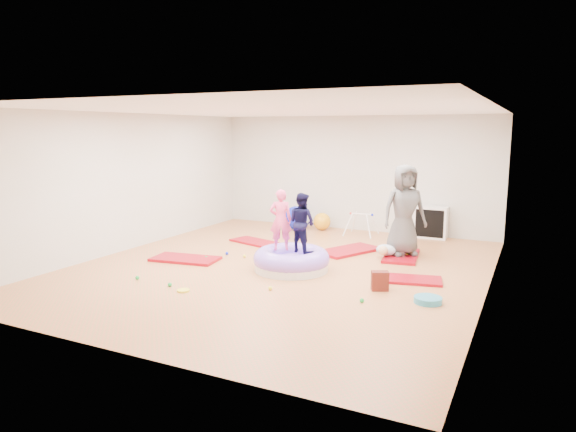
% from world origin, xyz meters
% --- Properties ---
extents(room, '(7.01, 8.01, 2.81)m').
position_xyz_m(room, '(0.00, 0.00, 1.40)').
color(room, '#C7663E').
rests_on(room, ground).
extents(gym_mat_front_left, '(1.34, 0.80, 0.05)m').
position_xyz_m(gym_mat_front_left, '(-1.87, -0.34, 0.03)').
color(gym_mat_front_left, '#9B0108').
rests_on(gym_mat_front_left, ground).
extents(gym_mat_mid_left, '(1.17, 0.81, 0.04)m').
position_xyz_m(gym_mat_mid_left, '(-1.46, 1.59, 0.02)').
color(gym_mat_mid_left, '#9B0108').
rests_on(gym_mat_mid_left, ground).
extents(gym_mat_center_back, '(1.18, 1.49, 0.06)m').
position_xyz_m(gym_mat_center_back, '(0.71, 1.69, 0.03)').
color(gym_mat_center_back, '#9B0108').
rests_on(gym_mat_center_back, ground).
extents(gym_mat_right, '(1.16, 0.75, 0.04)m').
position_xyz_m(gym_mat_right, '(2.27, 0.18, 0.02)').
color(gym_mat_right, '#9B0108').
rests_on(gym_mat_right, ground).
extents(gym_mat_rear_right, '(0.79, 1.32, 0.05)m').
position_xyz_m(gym_mat_rear_right, '(1.78, 1.72, 0.03)').
color(gym_mat_rear_right, '#9B0108').
rests_on(gym_mat_rear_right, ground).
extents(inflatable_cushion, '(1.36, 1.36, 0.43)m').
position_xyz_m(inflatable_cushion, '(0.25, -0.07, 0.17)').
color(inflatable_cushion, silver).
rests_on(inflatable_cushion, ground).
extents(child_pink, '(0.47, 0.41, 1.09)m').
position_xyz_m(child_pink, '(0.03, -0.06, 0.94)').
color(child_pink, '#FF4982').
rests_on(child_pink, inflatable_cushion).
extents(child_navy, '(0.61, 0.54, 1.05)m').
position_xyz_m(child_navy, '(0.43, -0.03, 0.92)').
color(child_navy, black).
rests_on(child_navy, inflatable_cushion).
extents(adult_caregiver, '(1.02, 0.96, 1.76)m').
position_xyz_m(adult_caregiver, '(1.80, 1.75, 0.93)').
color(adult_caregiver, '#494949').
rests_on(adult_caregiver, gym_mat_rear_right).
extents(infant, '(0.38, 0.39, 0.23)m').
position_xyz_m(infant, '(1.53, 1.46, 0.17)').
color(infant, silver).
rests_on(infant, gym_mat_rear_right).
extents(ball_pit_balls, '(3.79, 4.00, 0.07)m').
position_xyz_m(ball_pit_balls, '(-0.17, -0.06, 0.03)').
color(ball_pit_balls, '#0F1CCF').
rests_on(ball_pit_balls, ground).
extents(exercise_ball_blue, '(0.58, 0.58, 0.58)m').
position_xyz_m(exercise_ball_blue, '(-1.29, 3.39, 0.29)').
color(exercise_ball_blue, '#0F1CCF').
rests_on(exercise_ball_blue, ground).
extents(exercise_ball_orange, '(0.43, 0.43, 0.43)m').
position_xyz_m(exercise_ball_orange, '(-0.66, 3.59, 0.22)').
color(exercise_ball_orange, gold).
rests_on(exercise_ball_orange, ground).
extents(infant_play_gym, '(0.70, 0.67, 0.54)m').
position_xyz_m(infant_play_gym, '(0.44, 3.30, 0.36)').
color(infant_play_gym, white).
rests_on(infant_play_gym, ground).
extents(cube_shelf, '(0.73, 0.36, 0.73)m').
position_xyz_m(cube_shelf, '(1.94, 3.79, 0.37)').
color(cube_shelf, white).
rests_on(cube_shelf, ground).
extents(balance_disc, '(0.40, 0.40, 0.09)m').
position_xyz_m(balance_disc, '(2.77, -0.79, 0.04)').
color(balance_disc, teal).
rests_on(balance_disc, ground).
extents(backpack, '(0.30, 0.26, 0.30)m').
position_xyz_m(backpack, '(1.98, -0.52, 0.15)').
color(backpack, maroon).
rests_on(backpack, ground).
extents(yellow_toy, '(0.19, 0.19, 0.03)m').
position_xyz_m(yellow_toy, '(-0.73, -1.90, 0.01)').
color(yellow_toy, yellow).
rests_on(yellow_toy, ground).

